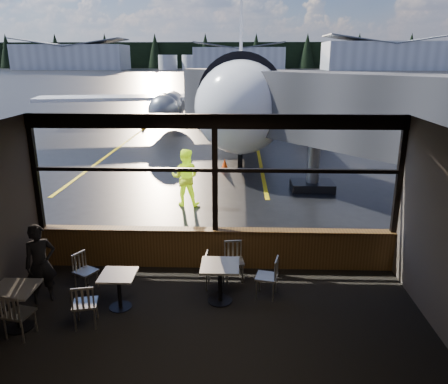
# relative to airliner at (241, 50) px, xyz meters

# --- Properties ---
(ground_plane) EXTENTS (520.00, 520.00, 0.00)m
(ground_plane) POSITION_rel_airliner_xyz_m (-0.57, 99.11, -5.15)
(ground_plane) COLOR black
(ground_plane) RESTS_ON ground
(carpet_floor) EXTENTS (8.00, 6.00, 0.01)m
(carpet_floor) POSITION_rel_airliner_xyz_m (-0.57, -23.89, -5.14)
(carpet_floor) COLOR black
(carpet_floor) RESTS_ON ground
(ceiling) EXTENTS (8.00, 6.00, 0.04)m
(ceiling) POSITION_rel_airliner_xyz_m (-0.57, -23.89, -1.65)
(ceiling) COLOR #38332D
(ceiling) RESTS_ON ground
(window_sill) EXTENTS (8.00, 0.28, 0.90)m
(window_sill) POSITION_rel_airliner_xyz_m (-0.57, -20.89, -4.70)
(window_sill) COLOR #4D3217
(window_sill) RESTS_ON ground
(window_header) EXTENTS (8.00, 0.18, 0.30)m
(window_header) POSITION_rel_airliner_xyz_m (-0.57, -20.89, -1.80)
(window_header) COLOR black
(window_header) RESTS_ON ground
(mullion_left) EXTENTS (0.12, 0.12, 2.60)m
(mullion_left) POSITION_rel_airliner_xyz_m (-4.52, -20.89, -2.95)
(mullion_left) COLOR black
(mullion_left) RESTS_ON ground
(mullion_centre) EXTENTS (0.12, 0.12, 2.60)m
(mullion_centre) POSITION_rel_airliner_xyz_m (-0.57, -20.89, -2.95)
(mullion_centre) COLOR black
(mullion_centre) RESTS_ON ground
(mullion_right) EXTENTS (0.12, 0.12, 2.60)m
(mullion_right) POSITION_rel_airliner_xyz_m (3.38, -20.89, -2.95)
(mullion_right) COLOR black
(mullion_right) RESTS_ON ground
(window_transom) EXTENTS (8.00, 0.10, 0.08)m
(window_transom) POSITION_rel_airliner_xyz_m (-0.57, -20.89, -2.85)
(window_transom) COLOR black
(window_transom) RESTS_ON ground
(airliner) EXTENTS (28.13, 33.74, 10.30)m
(airliner) POSITION_rel_airliner_xyz_m (0.00, 0.00, 0.00)
(airliner) COLOR white
(airliner) RESTS_ON ground_plane
(jet_bridge) EXTENTS (9.10, 11.12, 4.85)m
(jet_bridge) POSITION_rel_airliner_xyz_m (3.03, -15.39, -2.72)
(jet_bridge) COLOR #2D2D30
(jet_bridge) RESTS_ON ground_plane
(cafe_table_near) EXTENTS (0.73, 0.73, 0.81)m
(cafe_table_near) POSITION_rel_airliner_xyz_m (-0.40, -22.40, -4.75)
(cafe_table_near) COLOR #A9A59C
(cafe_table_near) RESTS_ON carpet_floor
(cafe_table_mid) EXTENTS (0.66, 0.66, 0.72)m
(cafe_table_mid) POSITION_rel_airliner_xyz_m (-2.31, -22.69, -4.79)
(cafe_table_mid) COLOR #A7A099
(cafe_table_mid) RESTS_ON carpet_floor
(cafe_table_left) EXTENTS (0.73, 0.73, 0.80)m
(cafe_table_left) POSITION_rel_airliner_xyz_m (-3.93, -23.41, -4.75)
(cafe_table_left) COLOR #AAA39C
(cafe_table_left) RESTS_ON carpet_floor
(chair_near_e) EXTENTS (0.57, 0.57, 0.87)m
(chair_near_e) POSITION_rel_airliner_xyz_m (0.52, -22.17, -4.72)
(chair_near_e) COLOR beige
(chair_near_e) RESTS_ON carpet_floor
(chair_near_w) EXTENTS (0.48, 0.48, 0.81)m
(chair_near_w) POSITION_rel_airliner_xyz_m (-0.53, -21.87, -4.75)
(chair_near_w) COLOR #AAA599
(chair_near_w) RESTS_ON carpet_floor
(chair_near_n) EXTENTS (0.53, 0.53, 0.86)m
(chair_near_n) POSITION_rel_airliner_xyz_m (-0.14, -21.50, -4.72)
(chair_near_n) COLOR #AAA59A
(chair_near_n) RESTS_ON carpet_floor
(chair_mid_s) EXTENTS (0.56, 0.56, 0.87)m
(chair_mid_s) POSITION_rel_airliner_xyz_m (-2.76, -23.28, -4.72)
(chair_mid_s) COLOR #AEA99D
(chair_mid_s) RESTS_ON carpet_floor
(chair_mid_w) EXTENTS (0.60, 0.60, 0.81)m
(chair_mid_w) POSITION_rel_airliner_xyz_m (-3.18, -22.02, -4.75)
(chair_mid_w) COLOR beige
(chair_mid_w) RESTS_ON carpet_floor
(chair_left_s) EXTENTS (0.57, 0.57, 0.88)m
(chair_left_s) POSITION_rel_airliner_xyz_m (-3.78, -23.64, -4.71)
(chair_left_s) COLOR beige
(chair_left_s) RESTS_ON carpet_floor
(passenger) EXTENTS (0.70, 0.65, 1.60)m
(passenger) POSITION_rel_airliner_xyz_m (-3.87, -22.48, -4.35)
(passenger) COLOR black
(passenger) RESTS_ON carpet_floor
(ground_crew) EXTENTS (0.95, 0.77, 1.86)m
(ground_crew) POSITION_rel_airliner_xyz_m (-1.79, -16.45, -4.22)
(ground_crew) COLOR #BFF219
(ground_crew) RESTS_ON ground_plane
(cone_nose) EXTENTS (0.38, 0.38, 0.53)m
(cone_nose) POSITION_rel_airliner_xyz_m (-0.66, -11.98, -4.88)
(cone_nose) COLOR #FB5A07
(cone_nose) RESTS_ON ground_plane
(cone_wing) EXTENTS (0.37, 0.37, 0.52)m
(cone_wing) POSITION_rel_airliner_xyz_m (-6.62, -0.36, -4.89)
(cone_wing) COLOR #DF5307
(cone_wing) RESTS_ON ground_plane
(hangar_left) EXTENTS (45.00, 18.00, 11.00)m
(hangar_left) POSITION_rel_airliner_xyz_m (-70.57, 159.11, 0.35)
(hangar_left) COLOR silver
(hangar_left) RESTS_ON ground_plane
(hangar_mid) EXTENTS (38.00, 15.00, 10.00)m
(hangar_mid) POSITION_rel_airliner_xyz_m (-0.57, 164.11, -0.15)
(hangar_mid) COLOR silver
(hangar_mid) RESTS_ON ground_plane
(hangar_right) EXTENTS (50.00, 20.00, 12.00)m
(hangar_right) POSITION_rel_airliner_xyz_m (59.43, 157.11, 0.85)
(hangar_right) COLOR silver
(hangar_right) RESTS_ON ground_plane
(fuel_tank_a) EXTENTS (8.00, 8.00, 6.00)m
(fuel_tank_a) POSITION_rel_airliner_xyz_m (-30.57, 161.11, -2.15)
(fuel_tank_a) COLOR silver
(fuel_tank_a) RESTS_ON ground_plane
(fuel_tank_b) EXTENTS (8.00, 8.00, 6.00)m
(fuel_tank_b) POSITION_rel_airliner_xyz_m (-20.57, 161.11, -2.15)
(fuel_tank_b) COLOR silver
(fuel_tank_b) RESTS_ON ground_plane
(fuel_tank_c) EXTENTS (8.00, 8.00, 6.00)m
(fuel_tank_c) POSITION_rel_airliner_xyz_m (-10.57, 161.11, -2.15)
(fuel_tank_c) COLOR silver
(fuel_tank_c) RESTS_ON ground_plane
(treeline) EXTENTS (360.00, 3.00, 12.00)m
(treeline) POSITION_rel_airliner_xyz_m (-0.57, 189.11, 0.85)
(treeline) COLOR black
(treeline) RESTS_ON ground_plane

